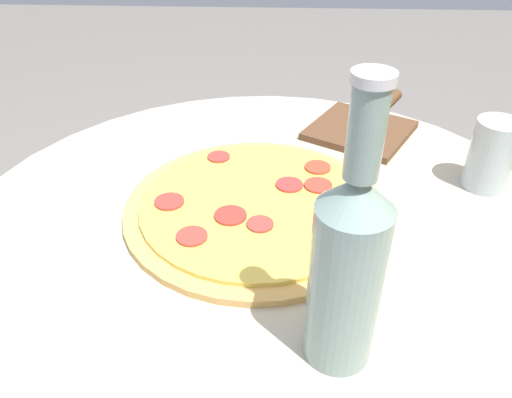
% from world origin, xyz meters
% --- Properties ---
extents(table, '(0.85, 0.85, 0.70)m').
position_xyz_m(table, '(0.00, 0.00, 0.51)').
color(table, '#B2A893').
rests_on(table, ground_plane).
extents(pizza, '(0.36, 0.36, 0.02)m').
position_xyz_m(pizza, '(-0.03, -0.02, 0.71)').
color(pizza, tan).
rests_on(pizza, table).
extents(beer_bottle, '(0.07, 0.07, 0.29)m').
position_xyz_m(beer_bottle, '(0.20, 0.07, 0.82)').
color(beer_bottle, gray).
rests_on(beer_bottle, table).
extents(pizza_paddle, '(0.28, 0.22, 0.02)m').
position_xyz_m(pizza_paddle, '(-0.29, 0.17, 0.71)').
color(pizza_paddle, brown).
rests_on(pizza_paddle, table).
extents(drinking_glass, '(0.06, 0.06, 0.10)m').
position_xyz_m(drinking_glass, '(-0.11, 0.32, 0.76)').
color(drinking_glass, '#ADBCC6').
rests_on(drinking_glass, table).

